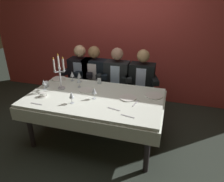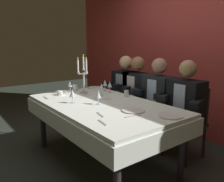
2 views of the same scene
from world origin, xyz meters
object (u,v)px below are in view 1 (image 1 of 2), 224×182
at_px(dining_table, 95,104).
at_px(candelabra, 60,74).
at_px(seated_diner_1, 95,74).
at_px(seated_diner_3, 142,78).
at_px(wine_glass_2, 79,80).
at_px(dinner_plate_1, 128,98).
at_px(dinner_plate_3, 154,96).
at_px(wine_glass_3, 44,83).
at_px(wine_glass_5, 79,75).
at_px(wine_glass_1, 71,95).
at_px(water_tumbler_0, 46,84).
at_px(seated_diner_0, 81,72).
at_px(seated_diner_2, 117,76).
at_px(water_tumbler_1, 99,81).
at_px(dinner_plate_2, 59,79).
at_px(wine_glass_0, 94,91).
at_px(coffee_cup_0, 43,95).
at_px(wine_glass_4, 72,74).
at_px(dinner_plate_0, 86,90).

xyz_separation_m(dining_table, candelabra, (-0.58, 0.09, 0.36)).
relative_size(seated_diner_1, seated_diner_3, 1.00).
relative_size(wine_glass_2, seated_diner_1, 0.13).
height_order(dinner_plate_1, dinner_plate_3, same).
bearing_deg(wine_glass_3, seated_diner_3, 33.77).
bearing_deg(wine_glass_5, wine_glass_1, -72.80).
xyz_separation_m(wine_glass_1, water_tumbler_0, (-0.62, 0.36, -0.07)).
bearing_deg(seated_diner_0, water_tumbler_0, -105.48).
relative_size(candelabra, seated_diner_2, 0.44).
height_order(dinner_plate_1, seated_diner_3, seated_diner_3).
bearing_deg(water_tumbler_1, dinner_plate_1, -34.48).
relative_size(dinner_plate_3, water_tumbler_0, 2.61).
distance_m(dinner_plate_2, wine_glass_0, 0.99).
xyz_separation_m(wine_glass_3, seated_diner_1, (0.47, 0.89, -0.12)).
xyz_separation_m(wine_glass_0, wine_glass_2, (-0.37, 0.30, -0.00)).
distance_m(candelabra, coffee_cup_0, 0.39).
height_order(candelabra, dinner_plate_2, candelabra).
height_order(wine_glass_4, seated_diner_3, seated_diner_3).
distance_m(coffee_cup_0, seated_diner_1, 1.16).
relative_size(dinner_plate_0, wine_glass_1, 1.32).
height_order(dinner_plate_0, seated_diner_2, seated_diner_2).
bearing_deg(wine_glass_4, water_tumbler_0, -126.65).
distance_m(coffee_cup_0, seated_diner_0, 1.11).
bearing_deg(wine_glass_2, water_tumbler_1, 42.16).
relative_size(dining_table, water_tumbler_0, 20.70).
xyz_separation_m(dinner_plate_0, dinner_plate_3, (0.99, 0.10, 0.00)).
height_order(dining_table, dinner_plate_0, dinner_plate_0).
height_order(dinner_plate_2, seated_diner_2, seated_diner_2).
bearing_deg(dinner_plate_3, wine_glass_0, -158.29).
relative_size(wine_glass_5, seated_diner_1, 0.13).
bearing_deg(dinner_plate_2, seated_diner_2, 26.22).
distance_m(wine_glass_5, seated_diner_2, 0.70).
relative_size(wine_glass_4, seated_diner_2, 0.13).
bearing_deg(dinner_plate_1, water_tumbler_0, 179.43).
bearing_deg(candelabra, wine_glass_0, -15.11).
bearing_deg(dinner_plate_3, dinner_plate_1, -153.44).
distance_m(wine_glass_3, water_tumbler_0, 0.12).
bearing_deg(dining_table, seated_diner_0, 124.36).
distance_m(wine_glass_0, seated_diner_3, 1.09).
xyz_separation_m(seated_diner_0, seated_diner_2, (0.69, 0.00, 0.00)).
bearing_deg(coffee_cup_0, wine_glass_4, 78.83).
height_order(water_tumbler_1, coffee_cup_0, water_tumbler_1).
xyz_separation_m(dinner_plate_3, wine_glass_2, (-1.15, -0.01, 0.11)).
bearing_deg(wine_glass_5, coffee_cup_0, -112.19).
bearing_deg(seated_diner_1, wine_glass_4, -117.36).
relative_size(dinner_plate_3, wine_glass_2, 1.49).
bearing_deg(dinner_plate_3, water_tumbler_0, -174.51).
bearing_deg(dinner_plate_2, wine_glass_1, -49.64).
relative_size(wine_glass_3, coffee_cup_0, 1.24).
relative_size(wine_glass_5, water_tumbler_1, 1.99).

